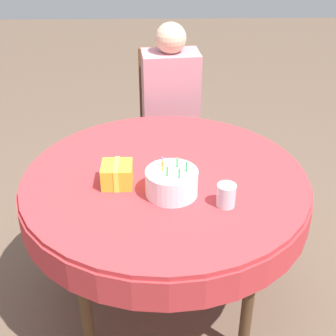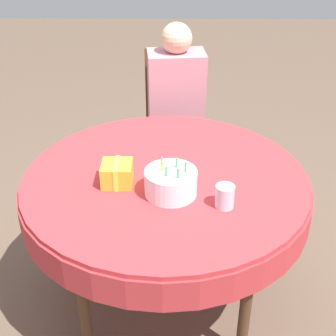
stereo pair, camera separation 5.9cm
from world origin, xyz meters
name	(u,v)px [view 2 (the right image)]	position (x,y,z in m)	size (l,w,h in m)	color
ground_plane	(166,297)	(0.00, 0.00, 0.00)	(12.00, 12.00, 0.00)	brown
dining_table	(165,192)	(0.00, 0.00, 0.65)	(1.26, 1.26, 0.74)	#BC3338
chair	(175,123)	(0.04, 0.98, 0.53)	(0.43, 0.43, 0.98)	brown
person	(176,103)	(0.05, 0.88, 0.70)	(0.35, 0.34, 1.17)	#DBB293
birthday_cake	(171,182)	(0.02, -0.14, 0.79)	(0.21, 0.21, 0.15)	white
drinking_glass	(225,196)	(0.23, -0.23, 0.78)	(0.08, 0.08, 0.09)	silver
gift_box	(117,174)	(-0.20, -0.06, 0.78)	(0.13, 0.13, 0.10)	gold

